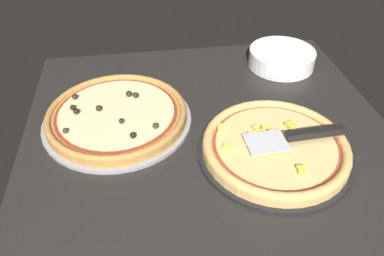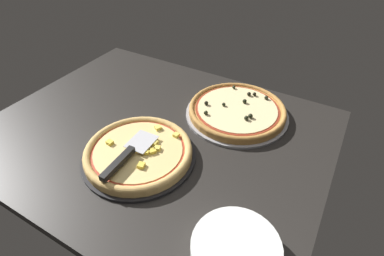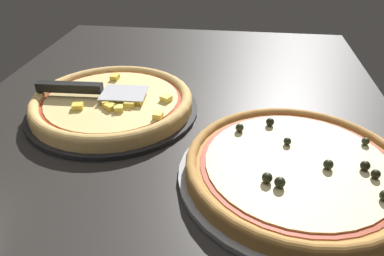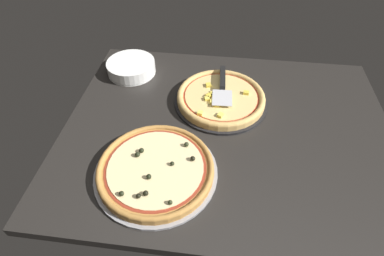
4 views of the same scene
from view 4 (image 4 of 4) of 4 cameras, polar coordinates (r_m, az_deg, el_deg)
ground_plane at (r=116.12cm, az=6.68°, el=-0.53°), size 124.15×98.37×3.60cm
pizza_pan_front at (r=125.09cm, az=5.46°, el=5.10°), size 38.35×38.35×1.00cm
pizza_front at (r=123.66cm, az=5.53°, el=5.86°), size 36.05×36.05×3.64cm
pizza_pan_back at (r=100.67cm, az=-6.84°, el=-8.34°), size 40.67×40.67×1.00cm
pizza_back at (r=98.98cm, az=-6.94°, el=-7.63°), size 38.23×38.23×4.23cm
serving_spatula at (r=127.36cm, az=5.84°, el=8.76°), size 8.30×24.89×2.00cm
plate_stack at (r=142.82cm, az=-11.49°, el=11.28°), size 21.89×21.89×5.60cm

